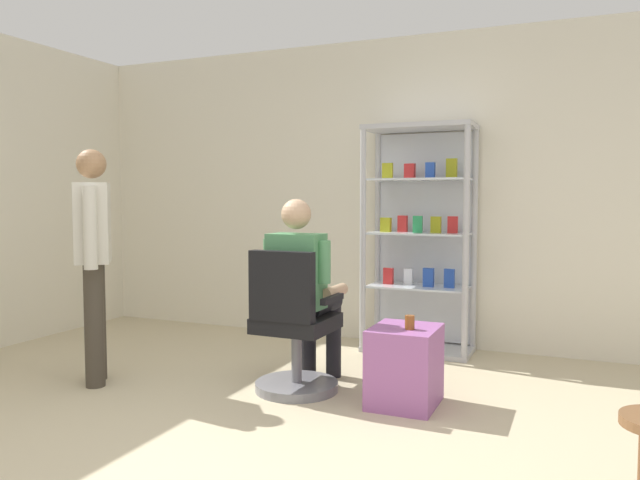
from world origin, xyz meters
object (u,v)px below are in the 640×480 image
(office_chair, at_px, (293,334))
(storage_crate, at_px, (405,366))
(standing_customer, at_px, (93,250))
(tea_glass, at_px, (410,322))
(display_cabinet_main, at_px, (421,237))
(seated_shopkeeper, at_px, (303,284))

(office_chair, relative_size, storage_crate, 1.95)
(office_chair, bearing_deg, standing_customer, -166.08)
(storage_crate, distance_m, tea_glass, 0.30)
(standing_customer, bearing_deg, display_cabinet_main, 44.52)
(display_cabinet_main, distance_m, seated_shopkeeper, 1.43)
(seated_shopkeeper, relative_size, standing_customer, 0.79)
(office_chair, bearing_deg, tea_glass, 0.85)
(display_cabinet_main, height_order, standing_customer, display_cabinet_main)
(tea_glass, bearing_deg, storage_crate, 130.02)
(seated_shopkeeper, bearing_deg, display_cabinet_main, 69.89)
(storage_crate, bearing_deg, office_chair, -175.26)
(office_chair, relative_size, standing_customer, 0.59)
(tea_glass, bearing_deg, display_cabinet_main, 101.56)
(storage_crate, height_order, standing_customer, standing_customer)
(seated_shopkeeper, distance_m, standing_customer, 1.48)
(display_cabinet_main, relative_size, tea_glass, 21.89)
(display_cabinet_main, distance_m, standing_customer, 2.60)
(office_chair, distance_m, tea_glass, 0.80)
(tea_glass, xyz_separation_m, standing_customer, (-2.16, -0.35, 0.40))
(display_cabinet_main, distance_m, tea_glass, 1.56)
(office_chair, xyz_separation_m, seated_shopkeeper, (0.00, 0.16, 0.32))
(display_cabinet_main, xyz_separation_m, office_chair, (-0.49, -1.49, -0.57))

